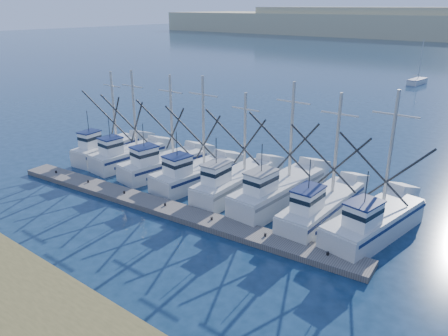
{
  "coord_description": "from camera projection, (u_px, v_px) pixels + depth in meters",
  "views": [
    {
      "loc": [
        13.55,
        -14.35,
        13.72
      ],
      "look_at": [
        -3.94,
        8.0,
        3.13
      ],
      "focal_mm": 35.0,
      "sensor_mm": 36.0,
      "label": 1
    }
  ],
  "objects": [
    {
      "name": "trawler_fleet",
      "position": [
        224.0,
        181.0,
        33.68
      ],
      "size": [
        28.9,
        9.17,
        9.09
      ],
      "color": "silver",
      "rests_on": "ground"
    },
    {
      "name": "floating_dock",
      "position": [
        165.0,
        208.0,
        31.0
      ],
      "size": [
        29.27,
        4.59,
        0.39
      ],
      "primitive_type": "cube",
      "rotation": [
        0.0,
        0.0,
        0.09
      ],
      "color": "#67605C",
      "rests_on": "ground"
    },
    {
      "name": "ground",
      "position": [
        190.0,
        280.0,
        23.21
      ],
      "size": [
        500.0,
        500.0,
        0.0
      ],
      "primitive_type": "plane",
      "color": "#0C2238",
      "rests_on": "ground"
    },
    {
      "name": "sailboat_far",
      "position": [
        417.0,
        81.0,
        80.86
      ],
      "size": [
        2.35,
        5.49,
        8.1
      ],
      "rotation": [
        0.0,
        0.0,
        -0.11
      ],
      "color": "silver",
      "rests_on": "ground"
    }
  ]
}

